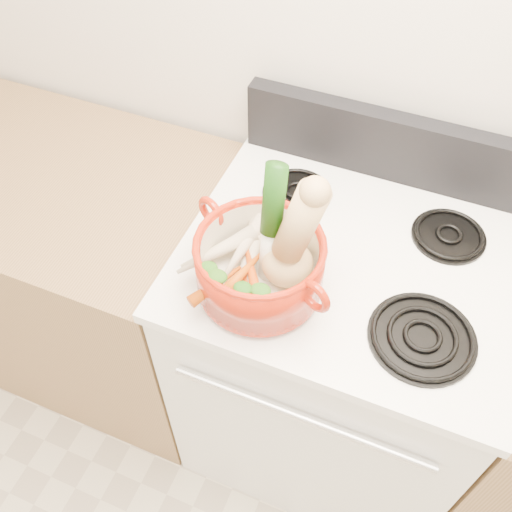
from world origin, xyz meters
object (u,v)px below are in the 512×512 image
at_px(dutch_oven, 260,265).
at_px(squash, 289,236).
at_px(leek, 271,225).
at_px(stove_body, 332,360).

relative_size(dutch_oven, squash, 0.99).
xyz_separation_m(dutch_oven, squash, (0.05, 0.02, 0.10)).
bearing_deg(squash, leek, 154.57).
bearing_deg(leek, stove_body, 41.64).
distance_m(stove_body, leek, 0.71).
distance_m(dutch_oven, leek, 0.11).
distance_m(squash, leek, 0.04).
bearing_deg(stove_body, dutch_oven, -134.50).
bearing_deg(leek, dutch_oven, -120.91).
xyz_separation_m(stove_body, squash, (-0.11, -0.15, 0.67)).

